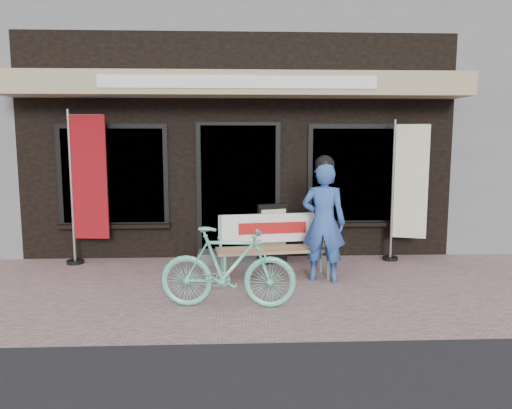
{
  "coord_description": "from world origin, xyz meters",
  "views": [
    {
      "loc": [
        -0.07,
        -6.06,
        1.98
      ],
      "look_at": [
        0.23,
        0.7,
        1.05
      ],
      "focal_mm": 35.0,
      "sensor_mm": 36.0,
      "label": 1
    }
  ],
  "objects_px": {
    "nobori_red": "(87,186)",
    "menu_stand": "(272,233)",
    "person": "(324,220)",
    "nobori_cream": "(408,189)",
    "bench": "(274,241)",
    "bicycle": "(228,267)"
  },
  "relations": [
    {
      "from": "bench",
      "to": "nobori_cream",
      "type": "bearing_deg",
      "value": 12.79
    },
    {
      "from": "person",
      "to": "nobori_cream",
      "type": "xyz_separation_m",
      "value": [
        1.51,
        1.03,
        0.3
      ]
    },
    {
      "from": "nobori_red",
      "to": "menu_stand",
      "type": "height_order",
      "value": "nobori_red"
    },
    {
      "from": "bicycle",
      "to": "nobori_red",
      "type": "bearing_deg",
      "value": 51.72
    },
    {
      "from": "person",
      "to": "nobori_cream",
      "type": "distance_m",
      "value": 1.85
    },
    {
      "from": "person",
      "to": "nobori_red",
      "type": "height_order",
      "value": "nobori_red"
    },
    {
      "from": "nobori_red",
      "to": "nobori_cream",
      "type": "relative_size",
      "value": 1.06
    },
    {
      "from": "bench",
      "to": "nobori_cream",
      "type": "xyz_separation_m",
      "value": [
        2.17,
        0.79,
        0.63
      ]
    },
    {
      "from": "bench",
      "to": "nobori_red",
      "type": "bearing_deg",
      "value": 156.3
    },
    {
      "from": "bench",
      "to": "bicycle",
      "type": "bearing_deg",
      "value": -123.74
    },
    {
      "from": "bicycle",
      "to": "menu_stand",
      "type": "relative_size",
      "value": 1.67
    },
    {
      "from": "bench",
      "to": "bicycle",
      "type": "xyz_separation_m",
      "value": [
        -0.63,
        -1.26,
        -0.04
      ]
    },
    {
      "from": "bench",
      "to": "person",
      "type": "xyz_separation_m",
      "value": [
        0.66,
        -0.23,
        0.33
      ]
    },
    {
      "from": "person",
      "to": "menu_stand",
      "type": "height_order",
      "value": "person"
    },
    {
      "from": "menu_stand",
      "to": "bicycle",
      "type": "bearing_deg",
      "value": -125.92
    },
    {
      "from": "person",
      "to": "nobori_cream",
      "type": "height_order",
      "value": "nobori_cream"
    },
    {
      "from": "nobori_red",
      "to": "nobori_cream",
      "type": "xyz_separation_m",
      "value": [
        4.98,
        -0.04,
        -0.07
      ]
    },
    {
      "from": "bicycle",
      "to": "menu_stand",
      "type": "height_order",
      "value": "bicycle"
    },
    {
      "from": "nobori_red",
      "to": "menu_stand",
      "type": "relative_size",
      "value": 2.52
    },
    {
      "from": "bench",
      "to": "nobori_red",
      "type": "relative_size",
      "value": 0.7
    },
    {
      "from": "person",
      "to": "bench",
      "type": "bearing_deg",
      "value": 177.17
    },
    {
      "from": "person",
      "to": "bicycle",
      "type": "height_order",
      "value": "person"
    }
  ]
}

